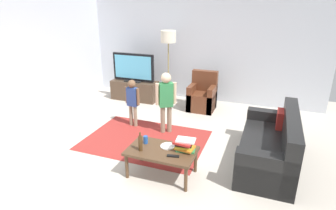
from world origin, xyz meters
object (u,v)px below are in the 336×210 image
(child_center, at_px, (166,97))
(bottle, at_px, (140,143))
(book_stack, at_px, (185,145))
(plate, at_px, (168,146))
(child_near_tv, at_px, (132,99))
(tv_remote, at_px, (173,156))
(tv, at_px, (133,68))
(armchair, at_px, (202,97))
(couch, at_px, (273,148))
(floor_lamp, at_px, (168,41))
(soda_can, at_px, (146,140))
(tv_stand, at_px, (135,90))
(coffee_table, at_px, (162,153))

(child_center, distance_m, bottle, 1.51)
(book_stack, distance_m, plate, 0.28)
(child_near_tv, height_order, tv_remote, child_near_tv)
(bottle, bearing_deg, tv, 118.58)
(tv_remote, bearing_deg, armchair, 85.05)
(couch, bearing_deg, tv, 150.01)
(book_stack, distance_m, bottle, 0.64)
(book_stack, xyz_separation_m, tv_remote, (-0.10, -0.22, -0.08))
(floor_lamp, distance_m, tv_remote, 3.57)
(bottle, bearing_deg, couch, 29.06)
(bottle, height_order, soda_can, bottle)
(tv, distance_m, couch, 4.00)
(couch, distance_m, tv_remote, 1.65)
(armchair, bearing_deg, bottle, -93.61)
(bottle, bearing_deg, tv_stand, 118.41)
(armchair, distance_m, tv_remote, 2.98)
(coffee_table, bearing_deg, couch, 30.07)
(plate, bearing_deg, floor_lamp, 110.33)
(armchair, bearing_deg, floor_lamp, 168.46)
(couch, bearing_deg, floor_lamp, 139.89)
(child_near_tv, bearing_deg, couch, -10.93)
(tv_remote, bearing_deg, bottle, 169.02)
(child_near_tv, distance_m, soda_can, 1.59)
(couch, bearing_deg, plate, -152.64)
(floor_lamp, bearing_deg, couch, -40.11)
(plate, bearing_deg, child_center, 112.00)
(floor_lamp, height_order, plate, floor_lamp)
(tv, relative_size, bottle, 3.80)
(tv_stand, height_order, bottle, bottle)
(child_center, bearing_deg, tv, 134.18)
(bottle, xyz_separation_m, soda_can, (-0.02, 0.22, -0.06))
(child_near_tv, xyz_separation_m, book_stack, (1.51, -1.31, -0.08))
(coffee_table, bearing_deg, tv, 123.64)
(tv_stand, relative_size, armchair, 1.33)
(child_near_tv, xyz_separation_m, child_center, (0.74, -0.04, 0.13))
(armchair, height_order, child_near_tv, child_near_tv)
(armchair, distance_m, soda_can, 2.76)
(plate, bearing_deg, tv, 125.48)
(tv, xyz_separation_m, floor_lamp, (0.87, 0.17, 0.70))
(tv, distance_m, child_near_tv, 1.64)
(book_stack, bearing_deg, coffee_table, -162.74)
(tv, xyz_separation_m, couch, (3.43, -1.98, -0.56))
(tv_remote, bearing_deg, coffee_table, 140.41)
(child_center, bearing_deg, book_stack, -58.77)
(coffee_table, height_order, bottle, bottle)
(tv_stand, xyz_separation_m, plate, (1.96, -2.76, 0.18))
(tv_stand, height_order, coffee_table, tv_stand)
(child_center, xyz_separation_m, bottle, (0.18, -1.49, -0.18))
(tv, distance_m, tv_remote, 3.69)
(tv, xyz_separation_m, book_stack, (2.22, -2.77, -0.34))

